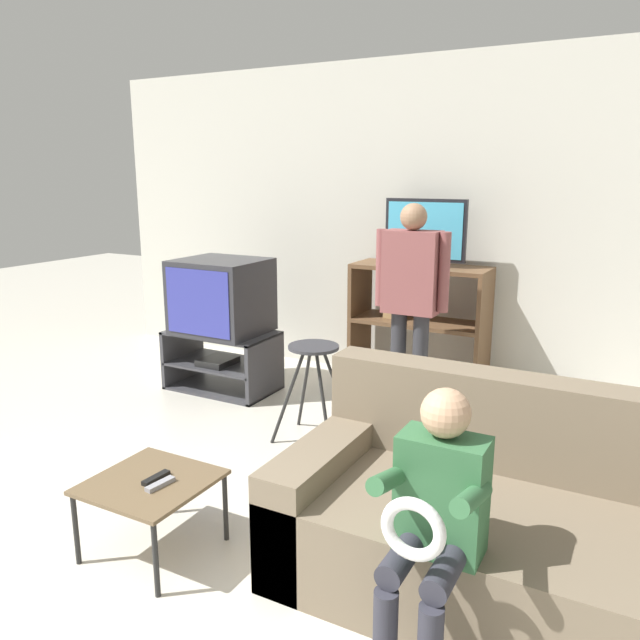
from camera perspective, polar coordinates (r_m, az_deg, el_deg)
name	(u,v)px	position (r m, az deg, el deg)	size (l,w,h in m)	color
wall_back	(437,225)	(5.14, 10.69, 8.53)	(6.40, 0.06, 2.60)	beige
tv_stand	(222,361)	(5.08, -8.93, -3.72)	(0.85, 0.50, 0.48)	#38383D
television_main	(221,296)	(4.96, -9.00, 2.17)	(0.66, 0.59, 0.58)	#2D2D33
media_shelf	(418,327)	(5.01, 8.99, -0.62)	(1.06, 0.41, 1.01)	brown
television_flat	(424,234)	(4.87, 9.53, 7.74)	(0.64, 0.20, 0.51)	black
folding_stool	(314,365)	(3.99, -0.59, -4.16)	(0.46, 0.36, 0.65)	black
snack_table	(151,487)	(3.01, -15.20, -14.53)	(0.52, 0.52, 0.36)	brown
remote_control_black	(156,478)	(2.99, -14.76, -13.79)	(0.04, 0.14, 0.02)	black
remote_control_white	(160,484)	(2.93, -14.40, -14.33)	(0.04, 0.14, 0.02)	gray
couch	(524,535)	(2.79, 18.18, -18.21)	(1.97, 0.92, 0.84)	#756651
person_standing_adult	(411,291)	(4.36, 8.33, 2.64)	(0.53, 0.20, 1.51)	#2D2D33
person_seated_child	(434,514)	(2.22, 10.39, -17.02)	(0.33, 0.43, 1.01)	#2D2D38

